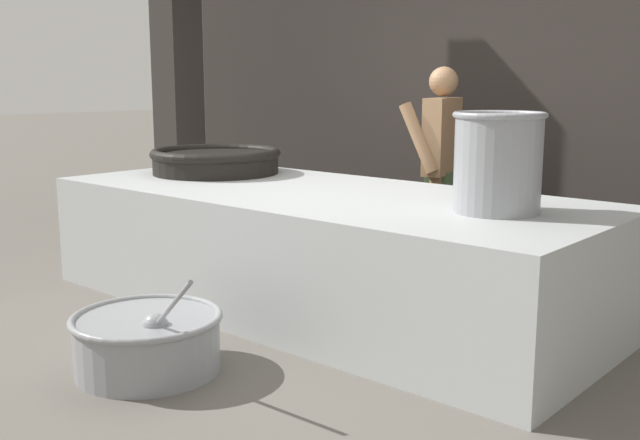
% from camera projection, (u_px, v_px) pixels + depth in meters
% --- Properties ---
extents(ground_plane, '(60.00, 60.00, 0.00)m').
position_uv_depth(ground_plane, '(320.00, 305.00, 5.20)').
color(ground_plane, '#666059').
extents(back_wall, '(7.56, 0.24, 4.23)m').
position_uv_depth(back_wall, '(495.00, 13.00, 6.53)').
color(back_wall, '#2D2826').
rests_on(back_wall, ground_plane).
extents(support_pillar, '(0.36, 0.36, 4.23)m').
position_uv_depth(support_pillar, '(176.00, 19.00, 7.19)').
color(support_pillar, '#2D2826').
rests_on(support_pillar, ground_plane).
extents(hearth_platform, '(3.93, 1.65, 0.80)m').
position_uv_depth(hearth_platform, '(320.00, 249.00, 5.13)').
color(hearth_platform, '#B2B7B7').
rests_on(hearth_platform, ground_plane).
extents(giant_wok_near, '(1.04, 1.04, 0.20)m').
position_uv_depth(giant_wok_near, '(216.00, 160.00, 5.99)').
color(giant_wok_near, black).
rests_on(giant_wok_near, hearth_platform).
extents(stock_pot, '(0.52, 0.52, 0.56)m').
position_uv_depth(stock_pot, '(498.00, 161.00, 4.19)').
color(stock_pot, gray).
rests_on(stock_pot, hearth_platform).
extents(cook, '(0.45, 0.65, 1.64)m').
position_uv_depth(cook, '(440.00, 164.00, 5.92)').
color(cook, '#9E7551').
rests_on(cook, ground_plane).
extents(prep_bowl_vegetables, '(1.03, 0.81, 0.65)m').
position_uv_depth(prep_bowl_vegetables, '(147.00, 339.00, 3.99)').
color(prep_bowl_vegetables, gray).
rests_on(prep_bowl_vegetables, ground_plane).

